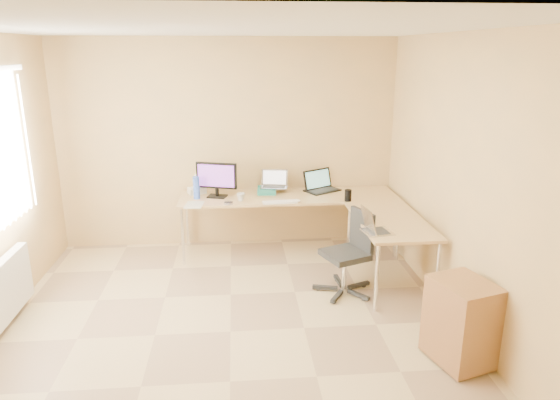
{
  "coord_description": "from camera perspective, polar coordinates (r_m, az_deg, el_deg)",
  "views": [
    {
      "loc": [
        0.08,
        -4.05,
        2.44
      ],
      "look_at": [
        0.55,
        1.1,
        0.9
      ],
      "focal_mm": 32.41,
      "sensor_mm": 36.0,
      "label": 1
    }
  ],
  "objects": [
    {
      "name": "wall_right",
      "position": [
        4.67,
        20.6,
        1.35
      ],
      "size": [
        0.0,
        4.5,
        4.5
      ],
      "primitive_type": "plane",
      "rotation": [
        1.57,
        0.0,
        -1.57
      ],
      "color": "tan",
      "rests_on": "ground"
    },
    {
      "name": "cd_stack",
      "position": [
        5.86,
        -5.83,
        -0.35
      ],
      "size": [
        0.14,
        0.14,
        0.03
      ],
      "primitive_type": "cylinder",
      "rotation": [
        0.0,
        0.0,
        -0.38
      ],
      "color": "#A8A7C9",
      "rests_on": "desk_main"
    },
    {
      "name": "keyboard",
      "position": [
        5.88,
        -0.01,
        -0.23
      ],
      "size": [
        0.41,
        0.15,
        0.02
      ],
      "primitive_type": "cube",
      "rotation": [
        0.0,
        0.0,
        0.09
      ],
      "color": "white",
      "rests_on": "desk_main"
    },
    {
      "name": "cabinet",
      "position": [
        4.39,
        19.77,
        -12.77
      ],
      "size": [
        0.52,
        0.59,
        0.68
      ],
      "primitive_type": "cube",
      "rotation": [
        0.0,
        0.0,
        0.29
      ],
      "color": "brown",
      "rests_on": "ground"
    },
    {
      "name": "floor",
      "position": [
        4.73,
        -5.61,
        -14.56
      ],
      "size": [
        4.5,
        4.5,
        0.0
      ],
      "primitive_type": "plane",
      "color": "#D0B481",
      "rests_on": "ground"
    },
    {
      "name": "papers",
      "position": [
        5.88,
        -9.67,
        -0.54
      ],
      "size": [
        0.23,
        0.3,
        0.01
      ],
      "primitive_type": "cube",
      "rotation": [
        0.0,
        0.0,
        -0.11
      ],
      "color": "beige",
      "rests_on": "desk_main"
    },
    {
      "name": "office_chair",
      "position": [
        5.23,
        7.36,
        -5.35
      ],
      "size": [
        0.69,
        0.69,
        0.88
      ],
      "primitive_type": "cube",
      "rotation": [
        0.0,
        0.0,
        0.38
      ],
      "color": "#262626",
      "rests_on": "ground"
    },
    {
      "name": "white_box",
      "position": [
        6.35,
        -9.37,
        1.07
      ],
      "size": [
        0.25,
        0.21,
        0.08
      ],
      "primitive_type": "cube",
      "rotation": [
        0.0,
        0.0,
        0.36
      ],
      "color": "silver",
      "rests_on": "desk_main"
    },
    {
      "name": "laptop_black",
      "position": [
        6.36,
        4.82,
        2.17
      ],
      "size": [
        0.52,
        0.48,
        0.27
      ],
      "primitive_type": "cube",
      "rotation": [
        0.0,
        0.0,
        0.53
      ],
      "color": "black",
      "rests_on": "desk_main"
    },
    {
      "name": "monitor",
      "position": [
        6.11,
        -7.17,
        2.28
      ],
      "size": [
        0.52,
        0.3,
        0.43
      ],
      "primitive_type": "cube",
      "rotation": [
        0.0,
        0.0,
        -0.3
      ],
      "color": "black",
      "rests_on": "desk_main"
    },
    {
      "name": "mug",
      "position": [
        5.97,
        -4.42,
        0.34
      ],
      "size": [
        0.13,
        0.13,
        0.09
      ],
      "primitive_type": "imported",
      "rotation": [
        0.0,
        0.0,
        0.36
      ],
      "color": "beige",
      "rests_on": "desk_main"
    },
    {
      "name": "desk_return",
      "position": [
        5.57,
        12.17,
        -5.71
      ],
      "size": [
        0.7,
        1.3,
        0.73
      ],
      "primitive_type": "cube",
      "color": "tan",
      "rests_on": "ground"
    },
    {
      "name": "black_cup",
      "position": [
        5.99,
        7.68,
        0.52
      ],
      "size": [
        0.1,
        0.1,
        0.14
      ],
      "primitive_type": "cylinder",
      "rotation": [
        0.0,
        0.0,
        0.23
      ],
      "color": "black",
      "rests_on": "desk_main"
    },
    {
      "name": "desk_main",
      "position": [
        6.29,
        0.97,
        -2.68
      ],
      "size": [
        2.65,
        0.7,
        0.73
      ],
      "primitive_type": "cube",
      "color": "tan",
      "rests_on": "ground"
    },
    {
      "name": "laptop_return",
      "position": [
        5.0,
        11.0,
        -2.47
      ],
      "size": [
        0.35,
        0.3,
        0.21
      ],
      "primitive_type": "cube",
      "rotation": [
        0.0,
        0.0,
        1.73
      ],
      "color": "#B8B8B8",
      "rests_on": "desk_return"
    },
    {
      "name": "mouse",
      "position": [
        5.9,
        1.78,
        -0.09
      ],
      "size": [
        0.12,
        0.08,
        0.04
      ],
      "primitive_type": "ellipsoid",
      "rotation": [
        0.0,
        0.0,
        0.09
      ],
      "color": "white",
      "rests_on": "desk_main"
    },
    {
      "name": "water_bottle",
      "position": [
        6.1,
        -9.41,
        1.38
      ],
      "size": [
        0.1,
        0.1,
        0.27
      ],
      "primitive_type": "cylinder",
      "rotation": [
        0.0,
        0.0,
        0.4
      ],
      "color": "blue",
      "rests_on": "desk_main"
    },
    {
      "name": "ceiling",
      "position": [
        4.06,
        -6.7,
        18.71
      ],
      "size": [
        4.5,
        4.5,
        0.0
      ],
      "primitive_type": "plane",
      "rotation": [
        3.14,
        0.0,
        0.0
      ],
      "color": "white",
      "rests_on": "ground"
    },
    {
      "name": "wall_front",
      "position": [
        2.14,
        -6.83,
        -15.88
      ],
      "size": [
        4.5,
        0.0,
        4.5
      ],
      "primitive_type": "plane",
      "rotation": [
        -1.57,
        0.0,
        0.0
      ],
      "color": "tan",
      "rests_on": "ground"
    },
    {
      "name": "desk_fan",
      "position": [
        6.32,
        -8.92,
        1.83
      ],
      "size": [
        0.2,
        0.2,
        0.25
      ],
      "primitive_type": "cylinder",
      "rotation": [
        0.0,
        0.0,
        0.02
      ],
      "color": "white",
      "rests_on": "desk_main"
    },
    {
      "name": "wall_back",
      "position": [
        6.41,
        -5.87,
        6.24
      ],
      "size": [
        4.5,
        0.0,
        4.5
      ],
      "primitive_type": "plane",
      "rotation": [
        1.57,
        0.0,
        0.0
      ],
      "color": "tan",
      "rests_on": "ground"
    },
    {
      "name": "laptop_center",
      "position": [
        6.32,
        -0.69,
        2.35
      ],
      "size": [
        0.37,
        0.31,
        0.21
      ],
      "primitive_type": "cube",
      "rotation": [
        0.0,
        0.0,
        -0.19
      ],
      "color": "#9294A9",
      "rests_on": "desk_main"
    },
    {
      "name": "book_stack",
      "position": [
        6.31,
        -1.53,
        1.1
      ],
      "size": [
        0.24,
        0.32,
        0.05
      ],
      "primitive_type": "cube",
      "rotation": [
        0.0,
        0.0,
        -0.07
      ],
      "color": "#1E7B6D",
      "rests_on": "desk_main"
    },
    {
      "name": "radiator",
      "position": [
        5.36,
        -28.24,
        -8.52
      ],
      "size": [
        0.09,
        0.8,
        0.55
      ],
      "primitive_type": "cube",
      "color": "white",
      "rests_on": "ground"
    }
  ]
}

